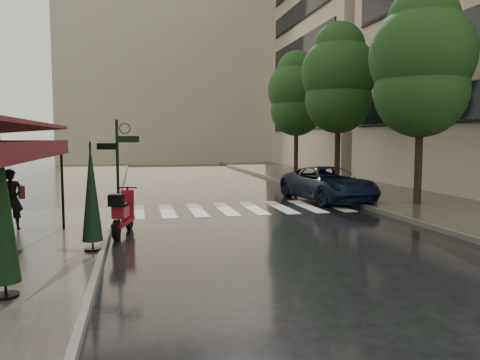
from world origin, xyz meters
name	(u,v)px	position (x,y,z in m)	size (l,w,h in m)	color
ground	(169,252)	(0.00, 0.00, 0.00)	(120.00, 120.00, 0.00)	black
sidewalk_near	(51,193)	(-4.50, 12.00, 0.06)	(6.00, 60.00, 0.12)	#38332D
sidewalk_far	(350,186)	(10.25, 12.00, 0.06)	(5.50, 60.00, 0.12)	#38332D
curb_near	(120,191)	(-1.45, 12.00, 0.07)	(0.12, 60.00, 0.16)	#595651
curb_far	(299,187)	(7.45, 12.00, 0.07)	(0.12, 60.00, 0.16)	#595651
crosswalk	(239,208)	(2.98, 6.00, 0.01)	(7.85, 3.20, 0.01)	silver
signpost	(118,165)	(-1.19, 3.00, 1.83)	(1.17, 0.29, 3.10)	black
haussmann_far	(347,57)	(16.50, 26.00, 9.25)	(8.00, 16.00, 18.50)	tan
backdrop_building	(172,64)	(3.00, 38.00, 10.00)	(22.00, 6.00, 20.00)	tan
tree_near	(422,63)	(9.60, 5.00, 5.32)	(3.80, 3.80, 7.99)	black
tree_mid	(339,79)	(9.50, 12.00, 5.59)	(3.80, 3.80, 8.34)	black
tree_far	(297,94)	(9.70, 19.00, 5.46)	(3.80, 3.80, 8.16)	black
pedestrian_with_umbrella	(10,170)	(-3.98, 2.95, 1.74)	(1.26, 1.27, 2.44)	black
scooter	(122,214)	(-1.07, 2.14, 0.56)	(0.73, 1.82, 1.22)	black
parked_car	(328,184)	(7.00, 7.31, 0.70)	(2.32, 5.04, 1.40)	black
parasol_front	(2,207)	(-2.70, -2.87, 1.54)	(0.47, 0.47, 2.64)	black
parasol_back	(91,193)	(-1.65, -0.01, 1.39)	(0.44, 0.44, 2.37)	black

